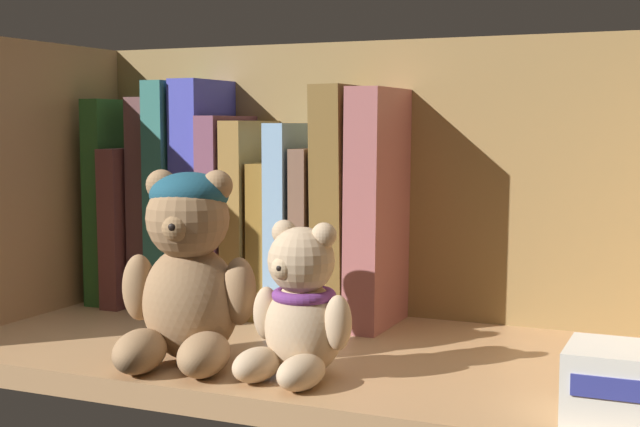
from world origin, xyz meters
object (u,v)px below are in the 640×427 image
at_px(book_5, 233,213).
at_px(book_9, 324,233).
at_px(book_2, 161,201).
at_px(book_7, 280,238).
at_px(book_8, 304,220).
at_px(small_product_box, 640,387).
at_px(book_0, 121,200).
at_px(book_4, 208,195).
at_px(book_10, 350,204).
at_px(book_6, 256,217).
at_px(teddy_bear_smaller, 300,311).
at_px(book_11, 384,207).
at_px(book_3, 182,195).
at_px(book_1, 141,225).
at_px(teddy_bear_larger, 187,272).

height_order(book_5, book_9, book_5).
relative_size(book_2, book_7, 1.42).
height_order(book_8, small_product_box, book_8).
bearing_deg(book_0, book_4, 0.00).
height_order(book_7, book_9, book_9).
bearing_deg(book_10, book_6, 180.00).
distance_m(book_6, teddy_bear_smaller, 0.26).
distance_m(book_8, teddy_bear_smaller, 0.23).
bearing_deg(book_0, book_11, 0.00).
relative_size(book_2, teddy_bear_smaller, 1.85).
distance_m(book_4, book_7, 0.09).
bearing_deg(book_0, book_3, 0.00).
relative_size(book_0, book_9, 1.29).
xyz_separation_m(book_1, book_7, (0.17, 0.00, -0.01)).
bearing_deg(book_2, book_7, 0.00).
distance_m(book_3, book_11, 0.23).
distance_m(book_6, book_8, 0.05).
height_order(book_4, book_8, book_4).
height_order(book_0, book_9, book_0).
bearing_deg(book_4, book_3, 180.00).
bearing_deg(book_8, book_11, 0.00).
distance_m(book_8, small_product_box, 0.41).
relative_size(book_0, book_7, 1.42).
distance_m(book_0, book_4, 0.11).
height_order(book_5, book_6, book_5).
bearing_deg(book_10, book_9, 180.00).
bearing_deg(book_1, book_6, 0.00).
xyz_separation_m(book_11, small_product_box, (0.25, -0.22, -0.09)).
bearing_deg(book_4, book_8, 0.00).
xyz_separation_m(book_5, teddy_bear_larger, (0.07, -0.20, -0.03)).
distance_m(book_3, book_9, 0.17).
xyz_separation_m(book_3, small_product_box, (0.48, -0.22, -0.09)).
height_order(book_0, book_10, book_10).
bearing_deg(teddy_bear_larger, book_10, 72.97).
xyz_separation_m(book_0, small_product_box, (0.56, -0.22, -0.09)).
bearing_deg(book_7, book_6, 180.00).
relative_size(book_8, book_11, 0.86).
xyz_separation_m(book_4, book_8, (0.11, 0.00, -0.02)).
bearing_deg(book_7, book_5, 180.00).
bearing_deg(book_3, book_0, 180.00).
bearing_deg(book_8, book_2, 180.00).
bearing_deg(book_10, teddy_bear_larger, -107.03).
xyz_separation_m(book_4, book_9, (0.13, 0.00, -0.03)).
height_order(book_9, small_product_box, book_9).
relative_size(teddy_bear_smaller, small_product_box, 1.29).
height_order(book_3, small_product_box, book_3).
xyz_separation_m(book_7, teddy_bear_larger, (0.02, -0.20, -0.00)).
relative_size(book_2, book_3, 0.93).
height_order(book_1, book_8, book_8).
relative_size(book_1, book_11, 0.74).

